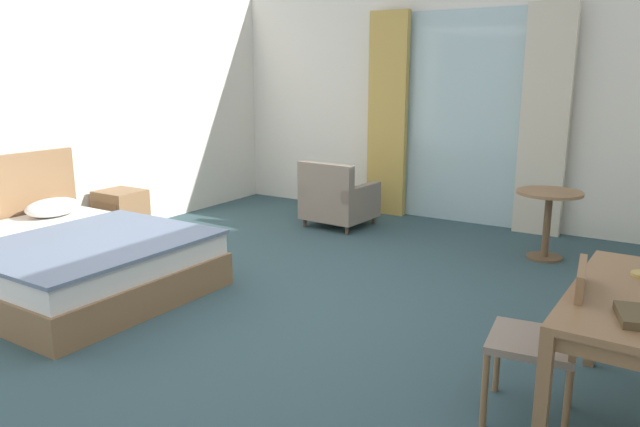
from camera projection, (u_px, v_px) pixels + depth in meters
The scene contains 12 objects.
ground at pixel (266, 317), 4.71m from camera, with size 6.47×7.92×0.10m, color #334C51.
wall_back at pixel (443, 103), 7.42m from camera, with size 6.07×0.12×2.89m, color white.
wall_left at pixel (20, 111), 5.90m from camera, with size 0.12×7.52×2.89m, color white.
balcony_glass_door at pixel (463, 119), 7.24m from camera, with size 1.48×0.02×2.54m, color silver.
curtain_panel_left at pixel (388, 116), 7.65m from camera, with size 0.52×0.10×2.56m, color tan.
curtain_panel_right at pixel (545, 122), 6.66m from camera, with size 0.52×0.10×2.56m, color beige.
bed at pixel (62, 258), 5.15m from camera, with size 2.26×1.80×1.06m.
nightstand at pixel (122, 215), 6.67m from camera, with size 0.47×0.44×0.55m.
writing_desk at pixel (635, 310), 3.00m from camera, with size 0.63×1.38×0.75m.
desk_chair at pixel (550, 333), 3.11m from camera, with size 0.49×0.49×0.89m.
armchair_by_window at pixel (337, 200), 7.20m from camera, with size 0.78×0.77×0.80m.
round_cafe_table at pixel (548, 209), 5.91m from camera, with size 0.63×0.63×0.69m.
Camera 1 is at (2.69, -3.51, 1.82)m, focal length 33.71 mm.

